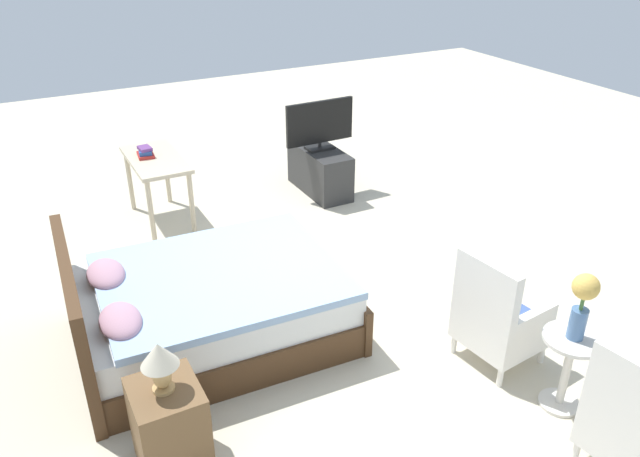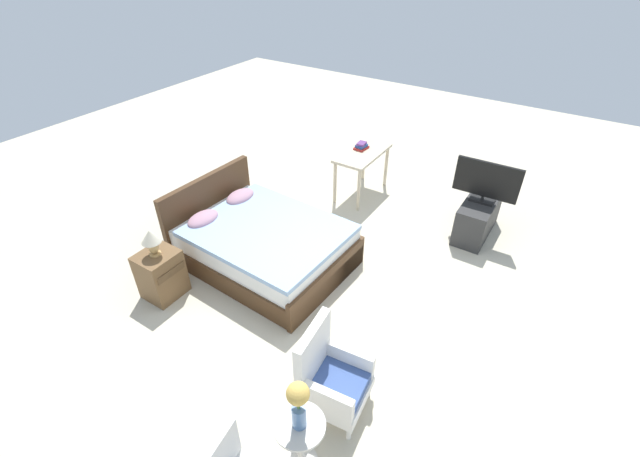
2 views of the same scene
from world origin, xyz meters
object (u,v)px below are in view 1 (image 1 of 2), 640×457
armchair_by_window_left (638,426)px  flower_vase (583,300)px  armchair_by_window_right (497,319)px  tv_stand (320,170)px  table_lamp (159,360)px  nightstand (170,427)px  bed (206,307)px  vanity_desk (156,168)px  side_table (568,363)px  tv_flatscreen (320,124)px  book_stack (145,152)px

armchair_by_window_left → flower_vase: size_ratio=1.93×
armchair_by_window_right → tv_stand: (3.40, -0.32, -0.10)m
table_lamp → flower_vase: bearing=-106.5°
table_lamp → tv_stand: 4.28m
flower_vase → table_lamp: 2.62m
armchair_by_window_right → nightstand: bearing=86.3°
bed → vanity_desk: size_ratio=2.03×
armchair_by_window_left → side_table: 0.61m
flower_vase → tv_flatscreen: (4.00, -0.23, -0.03)m
side_table → flower_vase: (0.00, 0.00, 0.51)m
vanity_desk → table_lamp: bearing=165.9°
tv_stand → book_stack: 2.05m
armchair_by_window_right → flower_vase: (-0.59, -0.09, 0.49)m
side_table → book_stack: bearing=22.8°
side_table → armchair_by_window_left: bearing=171.4°
armchair_by_window_left → nightstand: (1.35, 2.42, -0.08)m
vanity_desk → nightstand: bearing=165.9°
armchair_by_window_right → table_lamp: bearing=86.3°
side_table → tv_flatscreen: (4.00, -0.23, 0.48)m
nightstand → table_lamp: bearing=90.0°
tv_stand → armchair_by_window_right: bearing=174.6°
side_table → bed: bearing=45.8°
side_table → table_lamp: table_lamp is taller
bed → tv_stand: size_ratio=2.20×
vanity_desk → armchair_by_window_right: bearing=-155.6°
bed → tv_flatscreen: (2.14, -2.13, 0.54)m
armchair_by_window_right → side_table: armchair_by_window_right is taller
tv_flatscreen → book_stack: (0.17, 1.97, -0.05)m
book_stack → flower_vase: bearing=-157.2°
book_stack → vanity_desk: bearing=-139.9°
vanity_desk → bed: bearing=174.0°
armchair_by_window_right → vanity_desk: size_ratio=0.88×
side_table → book_stack: (4.16, 1.75, 0.42)m
nightstand → tv_flatscreen: (3.25, -2.73, 0.54)m
tv_flatscreen → book_stack: tv_flatscreen is taller
bed → armchair_by_window_left: 3.06m
armchair_by_window_left → tv_stand: (4.60, -0.32, -0.10)m
nightstand → tv_stand: size_ratio=0.62×
armchair_by_window_right → table_lamp: (0.16, 2.42, 0.44)m
armchair_by_window_left → tv_stand: size_ratio=0.96×
nightstand → vanity_desk: (3.33, -0.83, 0.33)m
table_lamp → tv_flatscreen: bearing=-40.1°
nightstand → table_lamp: table_lamp is taller
bed → tv_flatscreen: tv_flatscreen is taller
tv_flatscreen → vanity_desk: 1.91m
armchair_by_window_right → tv_stand: armchair_by_window_right is taller
tv_stand → vanity_desk: size_ratio=0.92×
flower_vase → book_stack: bearing=22.8°
armchair_by_window_left → table_lamp: table_lamp is taller
side_table → tv_stand: size_ratio=0.60×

